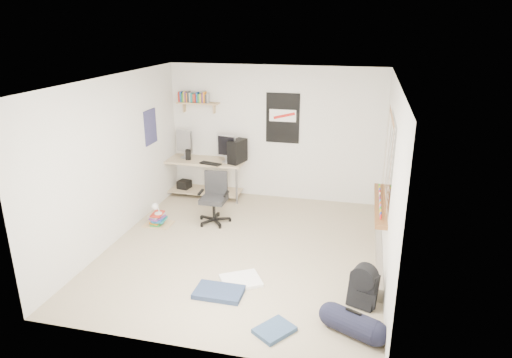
% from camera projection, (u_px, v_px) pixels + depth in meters
% --- Properties ---
extents(floor, '(4.00, 4.50, 0.01)m').
position_uv_depth(floor, '(244.00, 249.00, 6.84)').
color(floor, gray).
rests_on(floor, ground).
extents(ceiling, '(4.00, 4.50, 0.01)m').
position_uv_depth(ceiling, '(242.00, 79.00, 6.01)').
color(ceiling, white).
rests_on(ceiling, ground).
extents(back_wall, '(4.00, 0.01, 2.50)m').
position_uv_depth(back_wall, '(275.00, 134.00, 8.50)').
color(back_wall, silver).
rests_on(back_wall, ground).
extents(left_wall, '(0.01, 4.50, 2.50)m').
position_uv_depth(left_wall, '(115.00, 160.00, 6.87)').
color(left_wall, silver).
rests_on(left_wall, ground).
extents(right_wall, '(0.01, 4.50, 2.50)m').
position_uv_depth(right_wall, '(391.00, 181.00, 5.98)').
color(right_wall, silver).
rests_on(right_wall, ground).
extents(desk, '(1.77, 1.25, 0.74)m').
position_uv_depth(desk, '(204.00, 177.00, 8.85)').
color(desk, '#CABC8C').
rests_on(desk, floor).
extents(monitor_left, '(0.39, 0.25, 0.43)m').
position_uv_depth(monitor_left, '(185.00, 147.00, 8.74)').
color(monitor_left, '#AFAFB4').
rests_on(monitor_left, desk).
extents(monitor_right, '(0.38, 0.17, 0.41)m').
position_uv_depth(monitor_right, '(226.00, 152.00, 8.45)').
color(monitor_right, '#96969A').
rests_on(monitor_right, desk).
extents(pc_tower, '(0.31, 0.45, 0.43)m').
position_uv_depth(pc_tower, '(237.00, 151.00, 8.44)').
color(pc_tower, black).
rests_on(pc_tower, desk).
extents(keyboard, '(0.43, 0.25, 0.02)m').
position_uv_depth(keyboard, '(210.00, 164.00, 8.40)').
color(keyboard, black).
rests_on(keyboard, desk).
extents(speaker_left, '(0.12, 0.12, 0.20)m').
position_uv_depth(speaker_left, '(188.00, 155.00, 8.65)').
color(speaker_left, black).
rests_on(speaker_left, desk).
extents(speaker_right, '(0.09, 0.09, 0.17)m').
position_uv_depth(speaker_right, '(235.00, 158.00, 8.50)').
color(speaker_right, black).
rests_on(speaker_right, desk).
extents(office_chair, '(0.60, 0.60, 0.87)m').
position_uv_depth(office_chair, '(213.00, 195.00, 7.59)').
color(office_chair, black).
rests_on(office_chair, floor).
extents(wall_shelf, '(0.80, 0.22, 0.24)m').
position_uv_depth(wall_shelf, '(198.00, 103.00, 8.54)').
color(wall_shelf, tan).
rests_on(wall_shelf, back_wall).
extents(poster_back_wall, '(0.62, 0.03, 0.92)m').
position_uv_depth(poster_back_wall, '(283.00, 118.00, 8.34)').
color(poster_back_wall, black).
rests_on(poster_back_wall, back_wall).
extents(poster_left_wall, '(0.02, 0.42, 0.60)m').
position_uv_depth(poster_left_wall, '(150.00, 127.00, 7.89)').
color(poster_left_wall, navy).
rests_on(poster_left_wall, left_wall).
extents(window, '(0.10, 1.50, 1.26)m').
position_uv_depth(window, '(387.00, 160.00, 6.20)').
color(window, brown).
rests_on(window, right_wall).
extents(baseboard_heater, '(0.08, 2.50, 0.18)m').
position_uv_depth(baseboard_heater, '(379.00, 249.00, 6.65)').
color(baseboard_heater, '#B7B2A8').
rests_on(baseboard_heater, floor).
extents(backpack, '(0.38, 0.34, 0.42)m').
position_uv_depth(backpack, '(363.00, 290.00, 5.44)').
color(backpack, black).
rests_on(backpack, floor).
extents(duffel_bag, '(0.37, 0.37, 0.54)m').
position_uv_depth(duffel_bag, '(353.00, 323.00, 4.93)').
color(duffel_bag, black).
rests_on(duffel_bag, floor).
extents(tshirt, '(0.65, 0.62, 0.04)m').
position_uv_depth(tshirt, '(241.00, 281.00, 5.97)').
color(tshirt, white).
rests_on(tshirt, floor).
extents(jeans_a, '(0.60, 0.39, 0.07)m').
position_uv_depth(jeans_a, '(219.00, 292.00, 5.69)').
color(jeans_a, '#23314F').
rests_on(jeans_a, floor).
extents(jeans_b, '(0.49, 0.52, 0.05)m').
position_uv_depth(jeans_b, '(274.00, 330.00, 5.00)').
color(jeans_b, navy).
rests_on(jeans_b, floor).
extents(book_stack, '(0.54, 0.47, 0.32)m').
position_uv_depth(book_stack, '(158.00, 216.00, 7.61)').
color(book_stack, brown).
rests_on(book_stack, floor).
extents(desk_lamp, '(0.17, 0.23, 0.20)m').
position_uv_depth(desk_lamp, '(158.00, 204.00, 7.51)').
color(desk_lamp, white).
rests_on(desk_lamp, book_stack).
extents(subwoofer, '(0.26, 0.26, 0.25)m').
position_uv_depth(subwoofer, '(184.00, 187.00, 9.00)').
color(subwoofer, black).
rests_on(subwoofer, floor).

